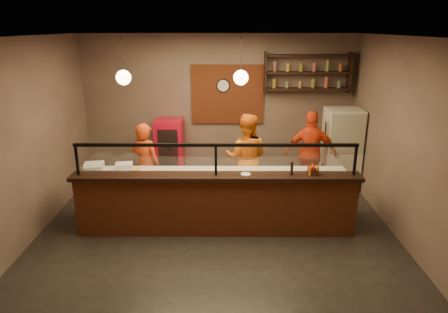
{
  "coord_description": "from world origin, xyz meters",
  "views": [
    {
      "loc": [
        0.15,
        -6.32,
        3.35
      ],
      "look_at": [
        0.13,
        0.3,
        1.17
      ],
      "focal_mm": 32.0,
      "sensor_mm": 36.0,
      "label": 1
    }
  ],
  "objects_px": {
    "cook_mid": "(246,158)",
    "condiment_caddy": "(313,172)",
    "red_cooler": "(170,150)",
    "pizza_dough": "(263,175)",
    "cook_right": "(311,153)",
    "cook_left": "(146,164)",
    "pepper_mill": "(292,169)",
    "wall_clock": "(223,86)",
    "fridge": "(341,149)"
  },
  "relations": [
    {
      "from": "cook_mid",
      "to": "cook_right",
      "type": "height_order",
      "value": "cook_mid"
    },
    {
      "from": "pizza_dough",
      "to": "condiment_caddy",
      "type": "relative_size",
      "value": 2.76
    },
    {
      "from": "pizza_dough",
      "to": "cook_mid",
      "type": "bearing_deg",
      "value": 103.22
    },
    {
      "from": "cook_mid",
      "to": "red_cooler",
      "type": "height_order",
      "value": "cook_mid"
    },
    {
      "from": "red_cooler",
      "to": "cook_left",
      "type": "bearing_deg",
      "value": -102.09
    },
    {
      "from": "cook_mid",
      "to": "pizza_dough",
      "type": "bearing_deg",
      "value": 113.54
    },
    {
      "from": "pizza_dough",
      "to": "cook_right",
      "type": "bearing_deg",
      "value": 51.51
    },
    {
      "from": "cook_right",
      "to": "condiment_caddy",
      "type": "distance_m",
      "value": 1.78
    },
    {
      "from": "red_cooler",
      "to": "cook_mid",
      "type": "bearing_deg",
      "value": -31.56
    },
    {
      "from": "fridge",
      "to": "cook_left",
      "type": "bearing_deg",
      "value": -168.29
    },
    {
      "from": "cook_mid",
      "to": "condiment_caddy",
      "type": "relative_size",
      "value": 10.13
    },
    {
      "from": "wall_clock",
      "to": "pepper_mill",
      "type": "height_order",
      "value": "wall_clock"
    },
    {
      "from": "condiment_caddy",
      "to": "pepper_mill",
      "type": "relative_size",
      "value": 0.8
    },
    {
      "from": "red_cooler",
      "to": "pizza_dough",
      "type": "relative_size",
      "value": 2.93
    },
    {
      "from": "cook_right",
      "to": "fridge",
      "type": "relative_size",
      "value": 1.01
    },
    {
      "from": "pizza_dough",
      "to": "pepper_mill",
      "type": "relative_size",
      "value": 2.2
    },
    {
      "from": "cook_left",
      "to": "red_cooler",
      "type": "bearing_deg",
      "value": -79.95
    },
    {
      "from": "cook_mid",
      "to": "pizza_dough",
      "type": "xyz_separation_m",
      "value": [
        0.24,
        -1.02,
        0.02
      ]
    },
    {
      "from": "cook_mid",
      "to": "pepper_mill",
      "type": "height_order",
      "value": "cook_mid"
    },
    {
      "from": "red_cooler",
      "to": "pizza_dough",
      "type": "distance_m",
      "value": 2.81
    },
    {
      "from": "pizza_dough",
      "to": "pepper_mill",
      "type": "xyz_separation_m",
      "value": [
        0.42,
        -0.38,
        0.26
      ]
    },
    {
      "from": "cook_right",
      "to": "pizza_dough",
      "type": "distance_m",
      "value": 1.76
    },
    {
      "from": "red_cooler",
      "to": "pepper_mill",
      "type": "xyz_separation_m",
      "value": [
        2.3,
        -2.46,
        0.46
      ]
    },
    {
      "from": "wall_clock",
      "to": "fridge",
      "type": "relative_size",
      "value": 0.17
    },
    {
      "from": "fridge",
      "to": "pizza_dough",
      "type": "xyz_separation_m",
      "value": [
        -1.8,
        -1.67,
        0.04
      ]
    },
    {
      "from": "fridge",
      "to": "red_cooler",
      "type": "distance_m",
      "value": 3.71
    },
    {
      "from": "fridge",
      "to": "pizza_dough",
      "type": "relative_size",
      "value": 3.58
    },
    {
      "from": "red_cooler",
      "to": "pizza_dough",
      "type": "bearing_deg",
      "value": -46.63
    },
    {
      "from": "cook_left",
      "to": "pepper_mill",
      "type": "xyz_separation_m",
      "value": [
        2.59,
        -1.2,
        0.35
      ]
    },
    {
      "from": "condiment_caddy",
      "to": "cook_left",
      "type": "bearing_deg",
      "value": 158.23
    },
    {
      "from": "cook_mid",
      "to": "pepper_mill",
      "type": "xyz_separation_m",
      "value": [
        0.66,
        -1.4,
        0.29
      ]
    },
    {
      "from": "cook_mid",
      "to": "fridge",
      "type": "distance_m",
      "value": 2.14
    },
    {
      "from": "wall_clock",
      "to": "pepper_mill",
      "type": "relative_size",
      "value": 1.37
    },
    {
      "from": "fridge",
      "to": "pizza_dough",
      "type": "distance_m",
      "value": 2.45
    },
    {
      "from": "cook_mid",
      "to": "pepper_mill",
      "type": "bearing_deg",
      "value": 125.5
    },
    {
      "from": "pepper_mill",
      "to": "wall_clock",
      "type": "bearing_deg",
      "value": 112.0
    },
    {
      "from": "cook_left",
      "to": "pizza_dough",
      "type": "distance_m",
      "value": 2.33
    },
    {
      "from": "cook_mid",
      "to": "cook_left",
      "type": "bearing_deg",
      "value": 16.15
    },
    {
      "from": "wall_clock",
      "to": "pizza_dough",
      "type": "relative_size",
      "value": 0.62
    },
    {
      "from": "cook_mid",
      "to": "red_cooler",
      "type": "bearing_deg",
      "value": -22.46
    },
    {
      "from": "fridge",
      "to": "condiment_caddy",
      "type": "distance_m",
      "value": 2.28
    },
    {
      "from": "cook_right",
      "to": "condiment_caddy",
      "type": "xyz_separation_m",
      "value": [
        -0.33,
        -1.73,
        0.24
      ]
    },
    {
      "from": "cook_left",
      "to": "cook_mid",
      "type": "relative_size",
      "value": 0.92
    },
    {
      "from": "cook_left",
      "to": "pizza_dough",
      "type": "bearing_deg",
      "value": -177.34
    },
    {
      "from": "cook_mid",
      "to": "cook_right",
      "type": "bearing_deg",
      "value": -154.71
    },
    {
      "from": "condiment_caddy",
      "to": "pepper_mill",
      "type": "height_order",
      "value": "pepper_mill"
    },
    {
      "from": "cook_left",
      "to": "wall_clock",
      "type": "bearing_deg",
      "value": -110.0
    },
    {
      "from": "cook_right",
      "to": "red_cooler",
      "type": "distance_m",
      "value": 3.06
    },
    {
      "from": "cook_right",
      "to": "condiment_caddy",
      "type": "height_order",
      "value": "cook_right"
    },
    {
      "from": "cook_mid",
      "to": "wall_clock",
      "type": "bearing_deg",
      "value": -61.11
    }
  ]
}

